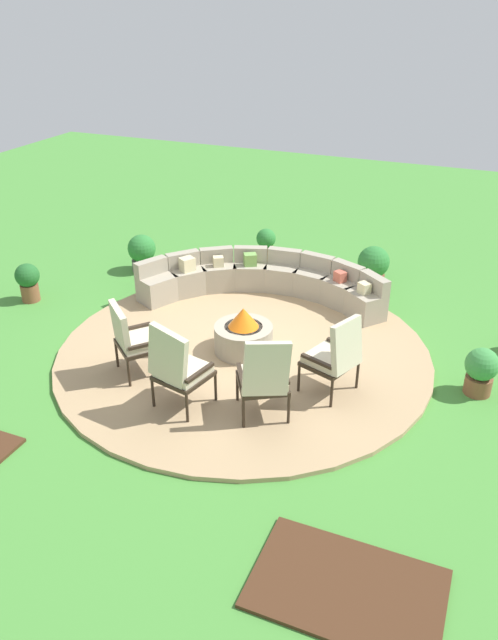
# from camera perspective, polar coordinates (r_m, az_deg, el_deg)

# --- Properties ---
(ground_plane) EXTENTS (24.00, 24.00, 0.00)m
(ground_plane) POSITION_cam_1_polar(r_m,az_deg,el_deg) (8.78, -0.50, -3.16)
(ground_plane) COLOR #478C38
(patio_circle) EXTENTS (5.24, 5.24, 0.06)m
(patio_circle) POSITION_cam_1_polar(r_m,az_deg,el_deg) (8.77, -0.50, -2.99)
(patio_circle) COLOR tan
(patio_circle) RESTS_ON ground_plane
(mulch_bed_right) EXTENTS (1.63, 1.06, 0.04)m
(mulch_bed_right) POSITION_cam_1_polar(r_m,az_deg,el_deg) (5.85, 9.02, -23.24)
(mulch_bed_right) COLOR #472B19
(mulch_bed_right) RESTS_ON ground_plane
(fire_pit) EXTENTS (0.82, 0.82, 0.67)m
(fire_pit) POSITION_cam_1_polar(r_m,az_deg,el_deg) (8.62, -0.51, -1.37)
(fire_pit) COLOR #9E937F
(fire_pit) RESTS_ON patio_circle
(curved_stone_bench) EXTENTS (3.93, 1.79, 0.68)m
(curved_stone_bench) POSITION_cam_1_polar(r_m,az_deg,el_deg) (10.19, 1.30, 3.63)
(curved_stone_bench) COLOR #9E937F
(curved_stone_bench) RESTS_ON patio_circle
(lounge_chair_front_left) EXTENTS (0.79, 0.81, 1.03)m
(lounge_chair_front_left) POSITION_cam_1_polar(r_m,az_deg,el_deg) (8.12, -10.61, -1.58)
(lounge_chair_front_left) COLOR #2D2319
(lounge_chair_front_left) RESTS_ON patio_circle
(lounge_chair_front_right) EXTENTS (0.72, 0.71, 1.18)m
(lounge_chair_front_right) POSITION_cam_1_polar(r_m,az_deg,el_deg) (7.36, -6.61, -4.29)
(lounge_chair_front_right) COLOR #2D2319
(lounge_chair_front_right) RESTS_ON patio_circle
(lounge_chair_back_left) EXTENTS (0.79, 0.80, 1.11)m
(lounge_chair_back_left) POSITION_cam_1_polar(r_m,az_deg,el_deg) (7.17, 1.38, -5.20)
(lounge_chair_back_left) COLOR #2D2319
(lounge_chair_back_left) RESTS_ON patio_circle
(lounge_chair_back_right) EXTENTS (0.74, 0.75, 1.07)m
(lounge_chair_back_right) POSITION_cam_1_polar(r_m,az_deg,el_deg) (7.66, 8.00, -3.16)
(lounge_chair_back_right) COLOR #2D2319
(lounge_chair_back_right) RESTS_ON patio_circle
(potted_plant_1) EXTENTS (0.51, 0.51, 0.68)m
(potted_plant_1) POSITION_cam_1_polar(r_m,az_deg,el_deg) (11.46, -9.83, 6.20)
(potted_plant_1) COLOR #605B56
(potted_plant_1) RESTS_ON ground_plane
(potted_plant_2) EXTENTS (0.54, 0.54, 0.72)m
(potted_plant_2) POSITION_cam_1_polar(r_m,az_deg,el_deg) (10.89, 11.38, 4.96)
(potted_plant_2) COLOR brown
(potted_plant_2) RESTS_ON ground_plane
(potted_plant_3) EXTENTS (0.42, 0.42, 0.64)m
(potted_plant_3) POSITION_cam_1_polar(r_m,az_deg,el_deg) (8.32, 20.59, -4.33)
(potted_plant_3) COLOR brown
(potted_plant_3) RESTS_ON ground_plane
(potted_plant_4) EXTENTS (0.39, 0.39, 0.65)m
(potted_plant_4) POSITION_cam_1_polar(r_m,az_deg,el_deg) (10.77, -19.69, 3.46)
(potted_plant_4) COLOR brown
(potted_plant_4) RESTS_ON ground_plane
(potted_plant_5) EXTENTS (0.37, 0.37, 0.63)m
(potted_plant_5) POSITION_cam_1_polar(r_m,az_deg,el_deg) (11.75, 1.58, 7.14)
(potted_plant_5) COLOR brown
(potted_plant_5) RESTS_ON ground_plane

